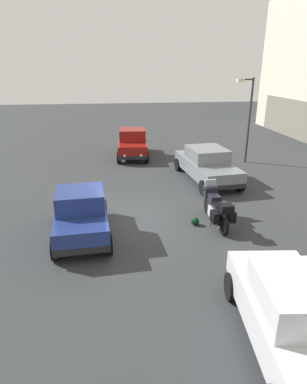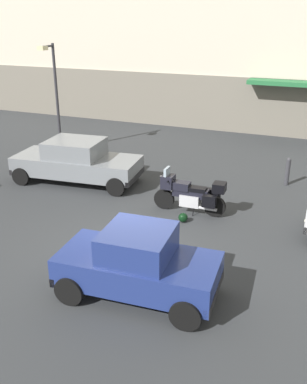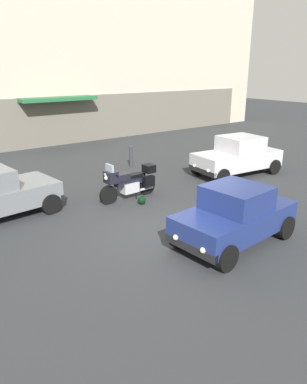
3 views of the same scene
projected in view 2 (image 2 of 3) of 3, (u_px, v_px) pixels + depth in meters
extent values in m
plane|color=#2D3033|center=(131.00, 250.00, 11.27)|extent=(80.00, 80.00, 0.00)
cube|color=beige|center=(252.00, 26.00, 21.67)|extent=(39.13, 2.40, 10.31)
cube|color=#6D675C|center=(241.00, 105.00, 22.04)|extent=(35.22, 0.12, 2.80)
cube|color=#236638|center=(296.00, 83.00, 20.28)|extent=(4.40, 1.10, 0.20)
cylinder|color=black|center=(164.00, 199.00, 13.60)|extent=(0.64, 0.15, 0.64)
cylinder|color=black|center=(215.00, 206.00, 13.06)|extent=(0.64, 0.15, 0.64)
cylinder|color=#B7B7BC|center=(165.00, 186.00, 13.43)|extent=(0.33, 0.08, 0.68)
cube|color=#B7B7BC|center=(190.00, 200.00, 13.28)|extent=(0.61, 0.41, 0.36)
cube|color=black|center=(191.00, 192.00, 13.19)|extent=(1.11, 0.30, 0.28)
cube|color=black|center=(181.00, 186.00, 13.22)|extent=(0.53, 0.35, 0.24)
cube|color=black|center=(197.00, 189.00, 13.07)|extent=(0.57, 0.31, 0.12)
cube|color=black|center=(168.00, 181.00, 13.34)|extent=(0.37, 0.45, 0.40)
cube|color=#8C9EAD|center=(167.00, 172.00, 13.24)|extent=(0.09, 0.40, 0.28)
sphere|color=#EAEACC|center=(163.00, 181.00, 13.40)|extent=(0.14, 0.14, 0.14)
cylinder|color=black|center=(171.00, 179.00, 13.27)|extent=(0.05, 0.62, 0.04)
cylinder|color=#B7B7BC|center=(208.00, 209.00, 12.95)|extent=(0.55, 0.10, 0.09)
cube|color=black|center=(209.00, 201.00, 12.76)|extent=(0.40, 0.21, 0.36)
cube|color=black|center=(214.00, 195.00, 13.25)|extent=(0.40, 0.21, 0.36)
cube|color=black|center=(219.00, 187.00, 12.79)|extent=(0.37, 0.41, 0.28)
cylinder|color=black|center=(193.00, 211.00, 13.18)|extent=(0.03, 0.13, 0.29)
sphere|color=black|center=(183.00, 218.00, 12.76)|extent=(0.28, 0.28, 0.28)
cube|color=slate|center=(77.00, 165.00, 15.67)|extent=(4.66, 2.22, 0.64)
cube|color=slate|center=(75.00, 148.00, 15.45)|extent=(2.06, 1.81, 0.60)
cube|color=#8C9EAD|center=(52.00, 146.00, 15.68)|extent=(0.22, 1.49, 0.51)
cube|color=#8C9EAD|center=(98.00, 150.00, 15.21)|extent=(0.22, 1.49, 0.48)
cube|color=black|center=(24.00, 165.00, 16.33)|extent=(0.30, 1.76, 0.20)
cube|color=black|center=(135.00, 177.00, 15.18)|extent=(0.30, 1.76, 0.20)
cylinder|color=black|center=(21.00, 176.00, 15.51)|extent=(0.66, 0.29, 0.64)
cylinder|color=black|center=(45.00, 162.00, 17.01)|extent=(0.66, 0.29, 0.64)
cylinder|color=black|center=(116.00, 187.00, 14.57)|extent=(0.66, 0.29, 0.64)
cylinder|color=black|center=(132.00, 171.00, 16.06)|extent=(0.66, 0.29, 0.64)
sphere|color=silver|center=(15.00, 166.00, 15.87)|extent=(0.14, 0.14, 0.14)
sphere|color=silver|center=(30.00, 158.00, 16.73)|extent=(0.14, 0.14, 0.14)
cube|color=navy|center=(138.00, 269.00, 9.25)|extent=(3.50, 1.78, 0.64)
cube|color=navy|center=(138.00, 243.00, 9.02)|extent=(1.49, 1.53, 0.60)
cube|color=#8C9EAD|center=(109.00, 239.00, 9.21)|extent=(0.15, 1.33, 0.51)
cube|color=#8C9EAD|center=(168.00, 248.00, 8.83)|extent=(0.15, 1.33, 0.48)
cube|color=black|center=(70.00, 265.00, 9.82)|extent=(0.22, 1.56, 0.20)
cube|color=black|center=(214.00, 292.00, 8.85)|extent=(0.22, 1.56, 0.20)
cylinder|color=black|center=(70.00, 290.00, 9.09)|extent=(0.65, 0.26, 0.64)
cylinder|color=black|center=(100.00, 256.00, 10.39)|extent=(0.65, 0.26, 0.64)
cylinder|color=black|center=(186.00, 314.00, 8.35)|extent=(0.65, 0.26, 0.64)
cylinder|color=black|center=(203.00, 274.00, 9.65)|extent=(0.65, 0.26, 0.64)
sphere|color=silver|center=(58.00, 270.00, 9.41)|extent=(0.14, 0.14, 0.14)
sphere|color=silver|center=(76.00, 251.00, 10.17)|extent=(0.14, 0.14, 0.14)
sphere|color=silver|center=(307.00, 221.00, 11.64)|extent=(0.14, 0.14, 0.14)
cylinder|color=#2D2D33|center=(57.00, 99.00, 18.69)|extent=(0.12, 0.12, 4.58)
cylinder|color=#2D2D33|center=(48.00, 46.00, 17.56)|extent=(0.08, 0.70, 0.08)
cube|color=beige|center=(43.00, 48.00, 17.28)|extent=(0.28, 0.36, 0.16)
cylinder|color=#333338|center=(287.00, 172.00, 15.45)|extent=(0.16, 0.16, 0.93)
sphere|color=#333338|center=(289.00, 160.00, 15.27)|extent=(0.16, 0.16, 0.16)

